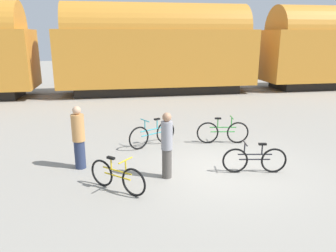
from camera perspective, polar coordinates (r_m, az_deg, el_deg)
name	(u,v)px	position (r m, az deg, el deg)	size (l,w,h in m)	color
ground_plane	(223,169)	(9.00, 9.55, -7.35)	(80.00, 80.00, 0.00)	gray
freight_train	(157,48)	(20.09, -1.92, 13.50)	(37.38, 3.18, 5.28)	black
rail_near	(159,95)	(19.68, -1.55, 5.46)	(49.38, 0.07, 0.01)	#4C4238
rail_far	(156,91)	(21.08, -2.14, 6.14)	(49.38, 0.07, 0.01)	#4C4238
bicycle_teal	(153,134)	(10.53, -2.71, -1.46)	(1.60, 0.89, 0.92)	black
bicycle_black	(254,160)	(8.80, 14.83, -5.70)	(1.66, 0.46, 0.83)	black
bicycle_green	(223,132)	(10.93, 9.51, -1.06)	(1.71, 0.46, 0.90)	black
bicycle_yellow	(117,177)	(7.65, -8.83, -8.70)	(1.22, 1.13, 0.82)	black
person_in_tan	(79,138)	(8.96, -15.29, -1.96)	(0.33, 0.33, 1.71)	#283351
person_in_grey	(167,145)	(8.06, -0.20, -3.31)	(0.28, 0.28, 1.68)	#514C47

